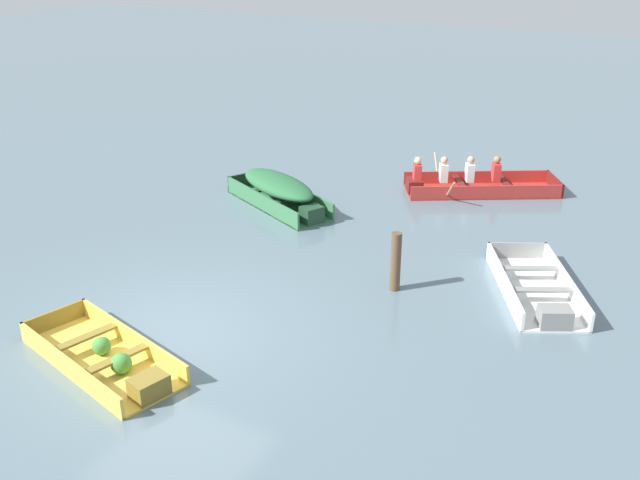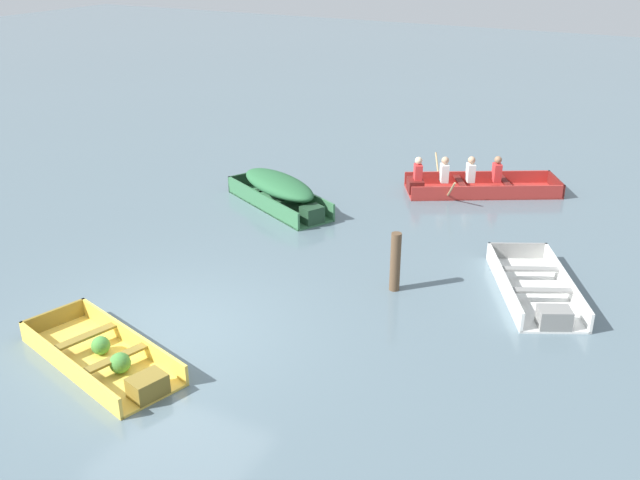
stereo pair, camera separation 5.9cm
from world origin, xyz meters
name	(u,v)px [view 1 (the left image)]	position (x,y,z in m)	size (l,w,h in m)	color
ground_plane	(170,333)	(0.00, 0.00, 0.00)	(80.00, 80.00, 0.00)	slate
dinghy_yellow_foreground	(107,359)	(-0.21, -1.17, 0.12)	(3.07, 1.84, 0.35)	#E5BC47
skiff_green_near_moored	(279,189)	(-1.40, 5.69, 0.43)	(3.18, 2.22, 0.74)	#387047
skiff_white_mid_moored	(536,290)	(4.88, 4.06, 0.12)	(2.31, 3.02, 0.36)	white
rowboat_red_with_crew	(471,184)	(2.22, 8.79, 0.22)	(3.77, 2.98, 0.91)	#AD2D28
mooring_post	(396,262)	(2.58, 3.11, 0.55)	(0.18, 0.18, 1.10)	brown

